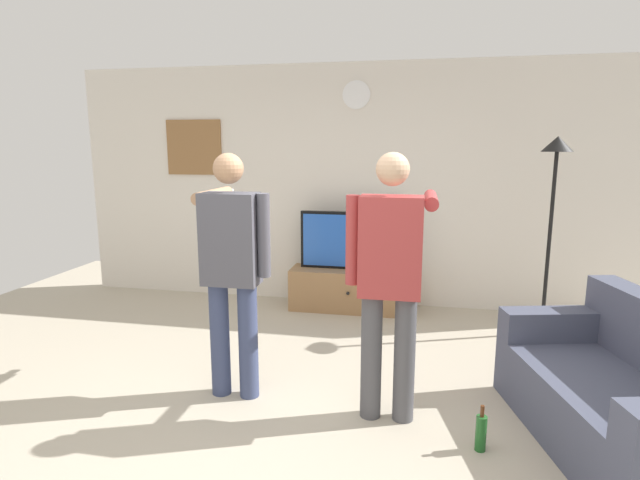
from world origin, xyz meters
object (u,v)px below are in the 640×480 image
at_px(tv_stand, 351,290).
at_px(wall_clock, 356,95).
at_px(person_standing_nearer_lamp, 232,263).
at_px(floor_lamp, 553,195).
at_px(side_couch, 625,397).
at_px(person_standing_nearer_couch, 390,273).
at_px(television, 352,241).
at_px(framed_picture, 194,147).
at_px(beverage_bottle, 481,432).

relative_size(tv_stand, wall_clock, 4.39).
height_order(tv_stand, person_standing_nearer_lamp, person_standing_nearer_lamp).
xyz_separation_m(wall_clock, floor_lamp, (1.93, -0.64, -1.00)).
bearing_deg(side_couch, person_standing_nearer_couch, 177.45).
height_order(wall_clock, side_couch, wall_clock).
relative_size(television, side_couch, 0.66).
relative_size(person_standing_nearer_couch, side_couch, 1.03).
bearing_deg(tv_stand, floor_lamp, -10.36).
xyz_separation_m(tv_stand, floor_lamp, (1.93, -0.35, 1.12)).
bearing_deg(framed_picture, television, -7.37).
bearing_deg(tv_stand, side_couch, -48.73).
relative_size(floor_lamp, side_couch, 1.10).
relative_size(tv_stand, floor_lamp, 0.70).
distance_m(floor_lamp, side_couch, 2.16).
xyz_separation_m(framed_picture, beverage_bottle, (3.05, -2.76, -1.67)).
bearing_deg(wall_clock, tv_stand, -90.00).
distance_m(tv_stand, person_standing_nearer_couch, 2.38).
distance_m(framed_picture, side_couch, 4.88).
relative_size(person_standing_nearer_lamp, side_couch, 1.02).
bearing_deg(beverage_bottle, person_standing_nearer_couch, 154.17).
height_order(tv_stand, person_standing_nearer_couch, person_standing_nearer_couch).
relative_size(person_standing_nearer_lamp, person_standing_nearer_couch, 0.99).
height_order(television, person_standing_nearer_couch, person_standing_nearer_couch).
bearing_deg(television, tv_stand, -90.00).
relative_size(side_couch, beverage_bottle, 5.93).
bearing_deg(tv_stand, framed_picture, 171.28).
distance_m(tv_stand, television, 0.55).
bearing_deg(person_standing_nearer_couch, tv_stand, 104.08).
height_order(floor_lamp, side_couch, floor_lamp).
xyz_separation_m(wall_clock, side_couch, (1.97, -2.54, -2.03)).
distance_m(framed_picture, person_standing_nearer_couch, 3.59).
height_order(floor_lamp, person_standing_nearer_couch, floor_lamp).
distance_m(wall_clock, person_standing_nearer_lamp, 2.79).
bearing_deg(tv_stand, beverage_bottle, -65.40).
xyz_separation_m(wall_clock, person_standing_nearer_couch, (0.55, -2.47, -1.35)).
bearing_deg(tv_stand, person_standing_nearer_couch, -75.92).
xyz_separation_m(television, floor_lamp, (1.93, -0.40, 0.58)).
relative_size(wall_clock, floor_lamp, 0.16).
relative_size(television, floor_lamp, 0.60).
bearing_deg(beverage_bottle, television, 114.20).
height_order(wall_clock, framed_picture, wall_clock).
xyz_separation_m(person_standing_nearer_lamp, person_standing_nearer_couch, (1.11, -0.10, 0.01)).
relative_size(floor_lamp, person_standing_nearer_lamp, 1.07).
height_order(tv_stand, television, television).
relative_size(television, person_standing_nearer_couch, 0.64).
height_order(floor_lamp, beverage_bottle, floor_lamp).
relative_size(television, wall_clock, 3.76).
xyz_separation_m(television, person_standing_nearer_couch, (0.55, -2.23, 0.23)).
height_order(framed_picture, side_couch, framed_picture).
xyz_separation_m(tv_stand, beverage_bottle, (1.13, -2.47, -0.11)).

